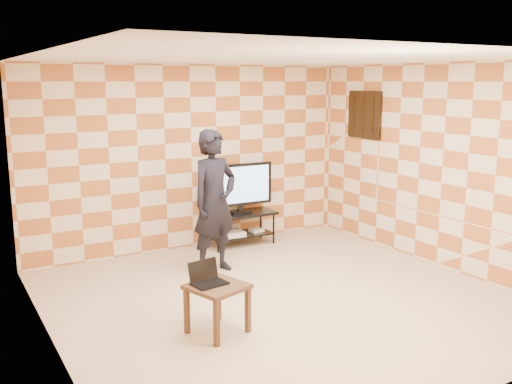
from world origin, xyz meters
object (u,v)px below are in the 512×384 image
at_px(tv_stand, 240,221).
at_px(side_table, 217,293).
at_px(person, 214,202).
at_px(tv, 240,186).

xyz_separation_m(tv_stand, side_table, (-1.68, -2.61, 0.04)).
relative_size(tv_stand, side_table, 1.69).
distance_m(tv_stand, person, 1.38).
bearing_deg(side_table, tv, 57.20).
bearing_deg(side_table, person, 64.60).
bearing_deg(tv_stand, tv, -88.36).
height_order(tv_stand, tv, tv).
relative_size(tv, person, 0.56).
height_order(tv, side_table, tv).
xyz_separation_m(tv_stand, person, (-0.87, -0.91, 0.56)).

